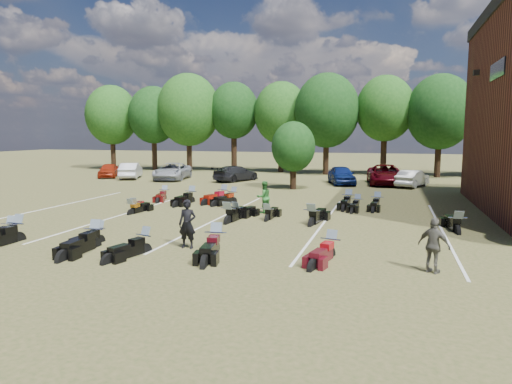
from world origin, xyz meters
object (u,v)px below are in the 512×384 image
at_px(motorcycle_7, 134,213).
at_px(motorcycle_14, 165,199).
at_px(car_0, 109,170).
at_px(person_black, 187,224).
at_px(car_4, 342,175).
at_px(motorcycle_3, 99,243).
at_px(person_grey, 434,246).
at_px(person_green, 264,197).
at_px(motorcycle_0, 17,241).

relative_size(motorcycle_7, motorcycle_14, 0.95).
bearing_deg(car_0, person_black, -74.95).
relative_size(car_4, motorcycle_3, 2.11).
bearing_deg(person_grey, person_green, -18.75).
bearing_deg(person_black, motorcycle_14, 118.29).
distance_m(motorcycle_3, motorcycle_7, 6.34).
bearing_deg(motorcycle_0, person_black, 9.19).
bearing_deg(motorcycle_14, car_0, 122.84).
height_order(motorcycle_3, motorcycle_14, motorcycle_14).
distance_m(person_green, motorcycle_7, 6.68).
bearing_deg(person_green, person_grey, 90.22).
xyz_separation_m(person_grey, motorcycle_3, (-11.62, 0.45, -0.82)).
height_order(car_4, motorcycle_7, car_4).
height_order(person_black, motorcycle_7, person_black).
xyz_separation_m(person_black, person_green, (0.67, 7.72, -0.05)).
height_order(person_green, motorcycle_3, person_green).
bearing_deg(motorcycle_0, motorcycle_14, 91.44).
bearing_deg(person_black, motorcycle_0, -175.55).
height_order(car_0, person_grey, person_grey).
relative_size(motorcycle_3, motorcycle_7, 1.01).
relative_size(car_0, motorcycle_7, 1.91).
xyz_separation_m(car_4, motorcycle_3, (-6.61, -22.54, -0.74)).
distance_m(person_black, motorcycle_14, 12.66).
bearing_deg(motorcycle_7, car_0, -67.36).
distance_m(motorcycle_7, motorcycle_14, 5.08).
xyz_separation_m(car_0, person_green, (18.93, -14.42, 0.16)).
distance_m(person_green, motorcycle_3, 8.99).
bearing_deg(motorcycle_3, motorcycle_7, 113.16).
relative_size(car_0, person_grey, 2.37).
relative_size(car_0, motorcycle_3, 1.88).
height_order(car_4, person_green, person_green).
relative_size(car_4, motorcycle_7, 2.14).
height_order(motorcycle_0, motorcycle_3, motorcycle_0).
distance_m(car_4, person_grey, 23.53).
bearing_deg(motorcycle_3, person_green, 65.45).
relative_size(person_green, motorcycle_0, 0.65).
relative_size(motorcycle_3, motorcycle_14, 0.96).
relative_size(person_green, person_grey, 1.01).
distance_m(car_4, motorcycle_3, 23.50).
bearing_deg(motorcycle_7, person_green, -177.94).
xyz_separation_m(car_0, motorcycle_7, (12.59, -16.36, -0.66)).
bearing_deg(car_4, motorcycle_3, -123.08).
distance_m(person_grey, motorcycle_7, 15.21).
bearing_deg(car_0, car_4, -23.88).
bearing_deg(car_4, motorcycle_14, -146.57).
bearing_deg(motorcycle_0, motorcycle_7, 83.57).
bearing_deg(motorcycle_14, motorcycle_3, -87.43).
xyz_separation_m(car_4, motorcycle_0, (-9.70, -23.23, -0.74)).
height_order(motorcycle_3, motorcycle_7, motorcycle_3).
bearing_deg(motorcycle_0, motorcycle_3, 14.23).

